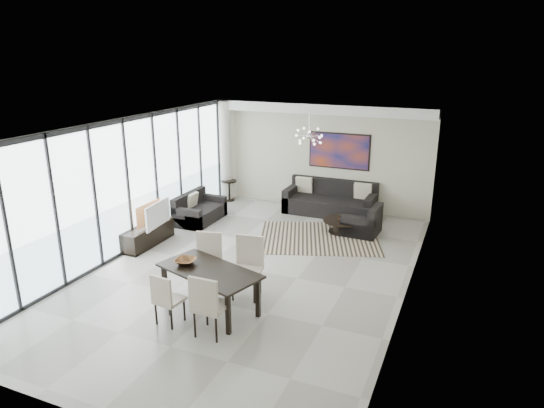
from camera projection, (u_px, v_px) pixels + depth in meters
The scene contains 20 objects.
room_shell at pixel (274, 204), 9.17m from camera, with size 6.00×9.00×2.90m.
window_wall at pixel (131, 185), 10.40m from camera, with size 0.37×8.95×2.90m.
soffit at pixel (321, 109), 12.72m from camera, with size 5.98×0.40×0.26m, color white.
painting at pixel (339, 151), 13.02m from camera, with size 1.68×0.04×0.98m, color #A33B16.
chandelier at pixel (309, 136), 11.15m from camera, with size 0.66×0.66×0.71m.
rug at pixel (319, 238), 11.46m from camera, with size 2.76×2.13×0.01m, color black.
coffee_table at pixel (342, 225), 11.76m from camera, with size 0.93×0.93×0.33m.
bowl_coffee at pixel (343, 219), 11.65m from camera, with size 0.24×0.24×0.08m, color brown.
sofa_main at pixel (330, 203), 13.11m from camera, with size 2.42×0.99×0.88m.
loveseat at pixel (199, 212), 12.54m from camera, with size 0.82×1.45×0.73m.
armchair at pixel (363, 224), 11.64m from camera, with size 0.86×0.91×0.73m.
side_table at pixel (229, 187), 14.20m from camera, with size 0.45×0.45×0.61m.
tv_console at pixel (148, 235), 11.01m from camera, with size 0.41×1.47×0.46m, color black.
television at pixel (154, 214), 10.84m from camera, with size 0.96×0.13×0.55m, color gray.
dining_table at pixel (209, 274), 8.12m from camera, with size 1.95×1.38×0.74m.
dining_chair_sw at pixel (166, 297), 7.69m from camera, with size 0.45×0.45×0.88m.
dining_chair_se at pixel (207, 302), 7.33m from camera, with size 0.48×0.48×1.04m.
dining_chair_nw at pixel (208, 256), 8.96m from camera, with size 0.57×0.57×1.04m.
dining_chair_ne at pixel (248, 262), 8.64m from camera, with size 0.57×0.57×1.10m.
bowl_dining at pixel (186, 261), 8.31m from camera, with size 0.36×0.36×0.09m, color brown.
Camera 1 is at (3.84, -8.06, 4.24)m, focal length 32.00 mm.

